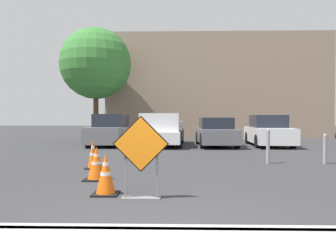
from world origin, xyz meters
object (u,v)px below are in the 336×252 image
object	(u,v)px
road_closed_sign	(141,153)
traffic_cone_third	(93,154)
traffic_cone_nearest	(106,174)
bollard_nearest	(268,145)
parked_car_nearest	(111,131)
pickup_truck	(162,131)
bollard_second	(325,148)
parked_car_second	(216,133)
parked_car_third	(268,132)
traffic_cone_second	(96,164)

from	to	relation	value
road_closed_sign	traffic_cone_third	distance (m)	3.79
road_closed_sign	traffic_cone_nearest	xyz separation A→B (m)	(-0.68, 0.33, -0.43)
traffic_cone_nearest	bollard_nearest	bearing A→B (deg)	45.56
road_closed_sign	parked_car_nearest	distance (m)	11.50
traffic_cone_nearest	pickup_truck	distance (m)	10.66
traffic_cone_nearest	bollard_second	bearing A→B (deg)	35.65
pickup_truck	parked_car_second	world-z (taller)	pickup_truck
pickup_truck	parked_car_nearest	bearing A→B (deg)	-1.64
parked_car_nearest	bollard_second	xyz separation A→B (m)	(7.91, -6.66, -0.24)
parked_car_nearest	bollard_second	distance (m)	10.34
traffic_cone_nearest	parked_car_third	world-z (taller)	parked_car_third
traffic_cone_second	parked_car_third	size ratio (longest dim) A/B	0.17
parked_car_nearest	parked_car_third	xyz separation A→B (m)	(8.04, -0.05, -0.02)
traffic_cone_second	parked_car_second	distance (m)	9.81
road_closed_sign	traffic_cone_third	size ratio (longest dim) A/B	1.78
traffic_cone_second	traffic_cone_third	distance (m)	1.69
road_closed_sign	traffic_cone_second	xyz separation A→B (m)	(-1.20, 1.75, -0.44)
traffic_cone_third	traffic_cone_second	bearing A→B (deg)	-72.98
road_closed_sign	bollard_second	distance (m)	6.85
traffic_cone_second	pickup_truck	distance (m)	9.29
traffic_cone_third	pickup_truck	distance (m)	7.77
bollard_second	bollard_nearest	bearing A→B (deg)	180.00
pickup_truck	traffic_cone_third	bearing A→B (deg)	80.92
traffic_cone_second	parked_car_second	xyz separation A→B (m)	(3.79, 9.04, 0.30)
traffic_cone_nearest	parked_car_nearest	distance (m)	11.05
pickup_truck	bollard_nearest	distance (m)	7.35
traffic_cone_nearest	bollard_second	size ratio (longest dim) A/B	0.82
parked_car_nearest	pickup_truck	xyz separation A→B (m)	(2.66, -0.21, 0.01)
traffic_cone_nearest	pickup_truck	xyz separation A→B (m)	(0.58, 10.64, 0.37)
traffic_cone_nearest	bollard_second	world-z (taller)	bollard_second
traffic_cone_nearest	parked_car_third	size ratio (longest dim) A/B	0.17
parked_car_nearest	bollard_second	world-z (taller)	parked_car_nearest
traffic_cone_nearest	traffic_cone_third	size ratio (longest dim) A/B	0.94
traffic_cone_second	parked_car_second	size ratio (longest dim) A/B	0.19
road_closed_sign	bollard_nearest	distance (m)	5.67
road_closed_sign	bollard_nearest	xyz separation A→B (m)	(3.42, 4.51, -0.25)
parked_car_third	traffic_cone_nearest	bearing A→B (deg)	63.62
road_closed_sign	traffic_cone_third	bearing A→B (deg)	116.69
bollard_nearest	parked_car_nearest	bearing A→B (deg)	132.88
parked_car_nearest	bollard_nearest	bearing A→B (deg)	135.32
traffic_cone_nearest	parked_car_second	world-z (taller)	parked_car_second
parked_car_third	bollard_second	size ratio (longest dim) A/B	4.80
pickup_truck	bollard_second	size ratio (longest dim) A/B	5.72
road_closed_sign	pickup_truck	xyz separation A→B (m)	(-0.10, 10.96, -0.07)
traffic_cone_second	parked_car_third	bearing A→B (deg)	55.36
traffic_cone_third	parked_car_third	world-z (taller)	parked_car_third
traffic_cone_third	parked_car_second	world-z (taller)	parked_car_second
road_closed_sign	traffic_cone_nearest	size ratio (longest dim) A/B	1.90
road_closed_sign	traffic_cone_second	world-z (taller)	road_closed_sign
road_closed_sign	bollard_second	world-z (taller)	road_closed_sign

